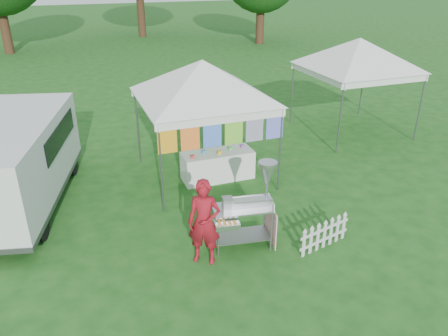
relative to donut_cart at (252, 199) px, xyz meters
name	(u,v)px	position (x,y,z in m)	size (l,w,h in m)	color
ground	(260,249)	(0.10, -0.20, -1.02)	(120.00, 120.00, 0.00)	#174C15
canopy_main	(202,60)	(0.10, 3.29, 1.96)	(4.24, 4.24, 3.45)	#59595E
canopy_right	(360,38)	(5.60, 4.80, 1.97)	(4.24, 4.24, 3.45)	#59595E
donut_cart	(252,199)	(0.00, 0.00, 0.00)	(1.35, 0.84, 1.74)	gray
vendor	(204,222)	(-1.01, -0.16, -0.20)	(0.60, 0.40, 1.65)	maroon
cargo_van	(15,160)	(-4.28, 3.41, 0.04)	(2.98, 5.05, 1.97)	silver
picket_fence	(324,235)	(1.29, -0.57, -0.74)	(1.23, 0.33, 0.56)	silver
display_table	(218,165)	(0.37, 3.00, -0.66)	(1.80, 0.70, 0.73)	white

